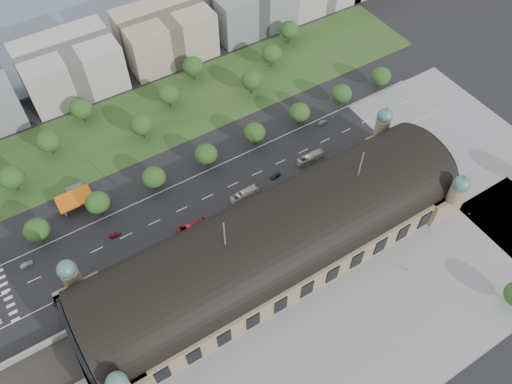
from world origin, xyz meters
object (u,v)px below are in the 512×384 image
traffic_car_3 (115,235)px  parked_car_5 (118,270)px  parked_car_0 (58,300)px  bus_west (193,227)px  traffic_car_4 (275,176)px  parked_car_4 (118,271)px  pedestrian_0 (406,269)px  traffic_car_5 (323,122)px  pedestrian_2 (469,214)px  parked_car_3 (158,261)px  parked_car_2 (119,280)px  parked_car_6 (176,251)px  petrol_station (75,195)px  bus_east (310,158)px  bus_mid (245,194)px  traffic_car_1 (26,265)px  parked_car_1 (94,293)px

traffic_car_3 → parked_car_5: bearing=168.3°
parked_car_0 → bus_west: size_ratio=0.36×
traffic_car_4 → parked_car_0: 96.84m
parked_car_0 → parked_car_4: parked_car_0 is taller
parked_car_4 → parked_car_0: bearing=-128.6°
parked_car_4 → pedestrian_0: 106.10m
parked_car_0 → parked_car_5: parked_car_5 is taller
traffic_car_3 → traffic_car_5: (105.24, 7.22, 0.15)m
pedestrian_2 → parked_car_3: bearing=62.8°
parked_car_2 → parked_car_0: bearing=-131.4°
parked_car_0 → parked_car_6: (44.37, -4.00, 0.10)m
parked_car_3 → pedestrian_0: 91.92m
parked_car_5 → pedestrian_2: size_ratio=3.10×
petrol_station → parked_car_5: bearing=-87.9°
bus_east → pedestrian_2: size_ratio=7.51×
traffic_car_5 → parked_car_5: (-110.02, -22.43, -0.05)m
parked_car_4 → pedestrian_2: (129.03, -50.11, 0.14)m
bus_east → bus_mid: bearing=93.1°
bus_west → pedestrian_2: bearing=-113.7°
bus_mid → bus_east: bus_mid is taller
traffic_car_1 → parked_car_3: bearing=-126.5°
parked_car_6 → pedestrian_0: size_ratio=3.43×
parked_car_2 → bus_west: (33.28, 6.00, 0.94)m
traffic_car_1 → bus_west: 62.70m
petrol_station → traffic_car_4: 82.29m
parked_car_0 → bus_west: bearing=67.5°
parked_car_6 → bus_east: 71.08m
parked_car_6 → pedestrian_0: bearing=23.9°
parked_car_0 → parked_car_1: bearing=46.6°
traffic_car_3 → parked_car_4: (-5.06, -15.45, 0.07)m
bus_mid → parked_car_1: bearing=94.3°
parked_car_3 → parked_car_4: 14.93m
traffic_car_5 → traffic_car_3: bearing=92.4°
traffic_car_3 → parked_car_4: parked_car_4 is taller
parked_car_6 → pedestrian_0: pedestrian_0 is taller
parked_car_3 → parked_car_5: size_ratio=0.72×
traffic_car_4 → parked_car_0: size_ratio=1.07×
pedestrian_0 → bus_mid: bearing=119.4°
traffic_car_1 → traffic_car_4: size_ratio=0.96×
parked_car_0 → parked_car_1: (11.73, -4.00, -0.06)m
traffic_car_3 → bus_east: bus_east is taller
traffic_car_4 → bus_west: size_ratio=0.38×
parked_car_5 → parked_car_6: parked_car_6 is taller
traffic_car_3 → parked_car_4: bearing=167.5°
pedestrian_2 → parked_car_6: bearing=61.5°
traffic_car_5 → traffic_car_4: bearing=111.4°
traffic_car_3 → traffic_car_4: bearing=-91.0°
traffic_car_1 → pedestrian_2: size_ratio=2.67×
pedestrian_0 → parked_car_6: bearing=144.1°
parked_car_4 → bus_mid: bus_mid is taller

